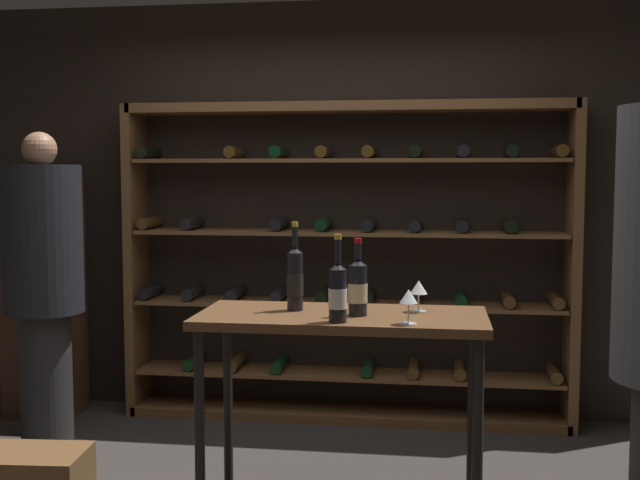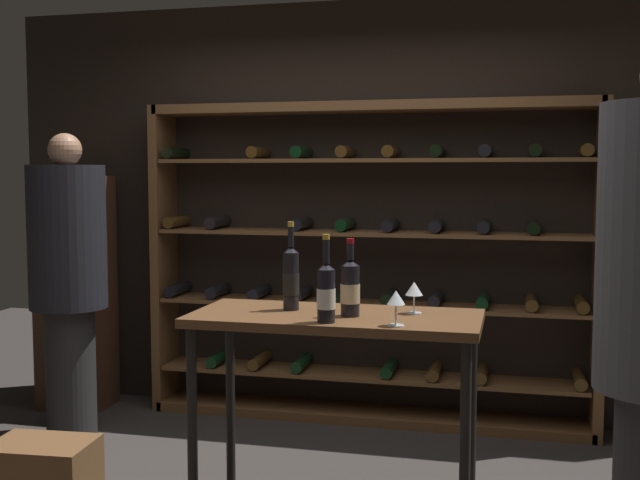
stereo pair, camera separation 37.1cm
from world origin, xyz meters
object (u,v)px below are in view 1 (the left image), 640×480
(wine_bottle_black_capsule, at_px, (358,287))
(wine_glass_stemmed_center, at_px, (409,298))
(wine_bottle_amber_reserve, at_px, (338,292))
(person_guest_khaki, at_px, (43,275))
(wine_rack, at_px, (347,263))
(tasting_table, at_px, (342,341))
(wine_bottle_gold_foil, at_px, (295,278))
(display_cabinet, at_px, (44,296))
(wine_glass_stemmed_left, at_px, (419,289))

(wine_bottle_black_capsule, distance_m, wine_glass_stemmed_center, 0.28)
(wine_bottle_black_capsule, bearing_deg, wine_bottle_amber_reserve, -112.08)
(person_guest_khaki, relative_size, wine_glass_stemmed_center, 12.75)
(wine_rack, relative_size, tasting_table, 2.29)
(tasting_table, distance_m, wine_bottle_amber_reserve, 0.32)
(wine_bottle_black_capsule, xyz_separation_m, wine_bottle_gold_foil, (-0.29, 0.09, 0.02))
(tasting_table, xyz_separation_m, wine_bottle_black_capsule, (0.07, -0.04, 0.24))
(display_cabinet, xyz_separation_m, wine_glass_stemmed_center, (2.44, -1.68, 0.30))
(wine_rack, distance_m, wine_bottle_gold_foil, 1.59)
(wine_glass_stemmed_left, bearing_deg, wine_bottle_amber_reserve, -137.96)
(wine_rack, relative_size, wine_glass_stemmed_left, 20.54)
(wine_bottle_amber_reserve, bearing_deg, person_guest_khaki, 149.26)
(wine_rack, distance_m, person_guest_khaki, 1.84)
(wine_bottle_black_capsule, xyz_separation_m, wine_bottle_amber_reserve, (-0.07, -0.16, 0.00))
(display_cabinet, relative_size, wine_bottle_black_capsule, 4.73)
(wine_bottle_black_capsule, height_order, wine_glass_stemmed_center, wine_bottle_black_capsule)
(wine_rack, xyz_separation_m, wine_bottle_amber_reserve, (0.16, -1.84, 0.09))
(wine_rack, height_order, wine_bottle_amber_reserve, wine_rack)
(wine_bottle_black_capsule, height_order, wine_glass_stemmed_left, wine_bottle_black_capsule)
(tasting_table, xyz_separation_m, display_cabinet, (-2.14, 1.47, -0.08))
(person_guest_khaki, bearing_deg, tasting_table, -156.63)
(person_guest_khaki, height_order, wine_glass_stemmed_left, person_guest_khaki)
(tasting_table, height_order, wine_bottle_gold_foil, wine_bottle_gold_foil)
(tasting_table, relative_size, wine_bottle_black_capsule, 3.76)
(wine_bottle_amber_reserve, height_order, wine_bottle_gold_foil, wine_bottle_gold_foil)
(person_guest_khaki, bearing_deg, wine_rack, -106.98)
(tasting_table, height_order, wine_glass_stemmed_center, wine_glass_stemmed_center)
(wine_bottle_black_capsule, bearing_deg, wine_rack, 97.76)
(tasting_table, xyz_separation_m, person_guest_khaki, (-1.84, 0.90, 0.14))
(wine_bottle_gold_foil, bearing_deg, display_cabinet, 143.67)
(tasting_table, xyz_separation_m, wine_bottle_amber_reserve, (0.01, -0.20, 0.25))
(wine_bottle_gold_foil, bearing_deg, person_guest_khaki, 152.56)
(display_cabinet, bearing_deg, tasting_table, -34.43)
(tasting_table, bearing_deg, wine_bottle_black_capsule, -28.47)
(wine_bottle_amber_reserve, xyz_separation_m, wine_bottle_gold_foil, (-0.22, 0.25, 0.02))
(person_guest_khaki, xyz_separation_m, wine_bottle_black_capsule, (1.92, -0.94, 0.10))
(wine_rack, xyz_separation_m, person_guest_khaki, (-1.69, -0.74, -0.01))
(person_guest_khaki, relative_size, wine_glass_stemmed_left, 13.09)
(person_guest_khaki, xyz_separation_m, display_cabinet, (-0.30, 0.57, -0.22))
(wine_glass_stemmed_left, bearing_deg, wine_glass_stemmed_center, -96.65)
(wine_bottle_amber_reserve, bearing_deg, wine_bottle_black_capsule, 67.92)
(display_cabinet, height_order, wine_bottle_amber_reserve, display_cabinet)
(tasting_table, distance_m, wine_bottle_black_capsule, 0.26)
(wine_glass_stemmed_center, bearing_deg, wine_bottle_gold_foil, 152.79)
(person_guest_khaki, bearing_deg, wine_bottle_amber_reserve, -161.42)
(person_guest_khaki, bearing_deg, wine_glass_stemmed_left, -151.10)
(wine_bottle_black_capsule, bearing_deg, wine_glass_stemmed_left, 26.43)
(wine_rack, bearing_deg, wine_bottle_black_capsule, -82.24)
(person_guest_khaki, xyz_separation_m, wine_bottle_gold_foil, (1.63, -0.85, 0.12))
(person_guest_khaki, distance_m, wine_bottle_gold_foil, 1.84)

